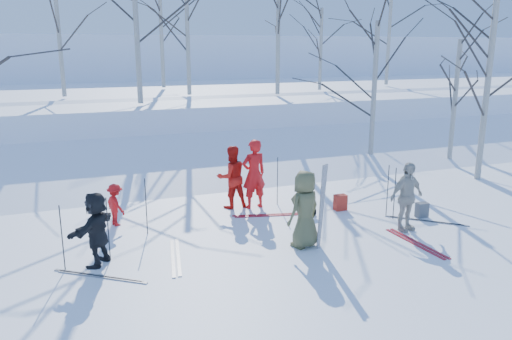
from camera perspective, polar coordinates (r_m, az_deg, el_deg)
name	(u,v)px	position (r m, az deg, el deg)	size (l,w,h in m)	color
ground	(279,241)	(11.40, 2.69, -8.06)	(120.00, 120.00, 0.00)	white
snow_ramp	(201,167)	(17.70, -6.30, 0.39)	(70.00, 9.50, 1.40)	white
snow_plateau	(153,110)	(27.22, -11.68, 6.75)	(70.00, 18.00, 2.20)	white
far_hill	(114,72)	(47.93, -15.88, 10.69)	(90.00, 30.00, 6.00)	white
skier_olive_center	(305,209)	(10.84, 5.59, -4.48)	(0.84, 0.54, 1.71)	brown
skier_red_north	(254,174)	(13.38, -0.25, -0.46)	(0.69, 0.45, 1.89)	red
skier_redor_behind	(232,177)	(13.43, -2.81, -0.81)	(0.83, 0.65, 1.71)	red
skier_red_seated	(115,205)	(12.65, -15.76, -3.84)	(0.67, 0.39, 1.04)	red
skier_cream_east	(406,197)	(12.28, 16.82, -2.94)	(0.97, 0.41, 1.66)	beige
skier_grey_west	(97,229)	(10.44, -17.76, -6.42)	(1.40, 0.45, 1.51)	black
dog	(308,207)	(13.04, 5.92, -4.17)	(0.25, 0.55, 0.46)	black
upright_ski_left	(321,208)	(10.68, 7.44, -4.29)	(0.07, 0.02, 1.90)	silver
upright_ski_right	(322,206)	(10.79, 7.60, -4.09)	(0.07, 0.02, 1.90)	silver
ski_pair_a	(100,276)	(10.16, -17.42, -11.52)	(1.65, 1.29, 0.02)	silver
ski_pair_b	(270,215)	(13.02, 1.60, -5.17)	(1.89, 0.63, 0.02)	maroon
ski_pair_c	(416,243)	(11.78, 17.84, -7.97)	(0.29, 1.91, 0.02)	maroon
ski_pair_d	(426,221)	(13.29, 18.88, -5.53)	(1.54, 1.43, 0.02)	silver
ski_pair_e	(176,257)	(10.66, -9.18, -9.80)	(0.53, 1.91, 0.02)	silver
ski_pole_a	(277,181)	(13.75, 2.47, -1.25)	(0.02, 0.02, 1.34)	black
ski_pole_b	(395,194)	(13.03, 15.56, -2.62)	(0.02, 0.02, 1.34)	black
ski_pole_c	(388,190)	(13.27, 14.81, -2.27)	(0.02, 0.02, 1.34)	black
ski_pole_d	(62,238)	(10.40, -21.28, -7.29)	(0.02, 0.02, 1.34)	black
ski_pole_e	(146,206)	(11.85, -12.45, -4.08)	(0.02, 0.02, 1.34)	black
ski_pole_f	(108,229)	(10.61, -16.54, -6.50)	(0.02, 0.02, 1.34)	black
backpack_red	(340,202)	(13.57, 9.62, -3.67)	(0.32, 0.22, 0.42)	#B2291B
backpack_grey	(422,210)	(13.53, 18.43, -4.34)	(0.30, 0.20, 0.38)	#4F5256
backpack_dark	(305,203)	(13.47, 5.60, -3.72)	(0.34, 0.24, 0.40)	black
birch_plateau_a	(59,30)	(22.91, -21.64, 14.67)	(4.44, 4.44, 5.48)	silver
birch_plateau_c	(321,50)	(24.93, 7.41, 13.50)	(3.30, 3.30, 3.86)	silver
birch_plateau_d	(136,17)	(19.30, -13.57, 16.64)	(4.95, 4.95, 6.21)	silver
birch_plateau_e	(188,34)	(22.45, -7.83, 15.19)	(4.26, 4.26, 5.22)	silver
birch_plateau_f	(161,25)	(26.82, -10.81, 16.02)	(5.02, 5.02, 6.31)	silver
birch_plateau_h	(390,28)	(29.26, 15.02, 15.41)	(4.88, 4.88, 6.11)	silver
birch_plateau_i	(278,29)	(22.57, 2.54, 15.75)	(4.51, 4.51, 5.58)	silver
birch_edge_b	(487,89)	(17.64, 24.90, 8.42)	(4.75, 4.75, 5.93)	silver
birch_edge_c	(455,103)	(19.70, 21.75, 7.11)	(3.77, 3.77, 4.53)	silver
birch_edge_e	(374,95)	(18.48, 13.32, 8.29)	(4.20, 4.20, 5.14)	silver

